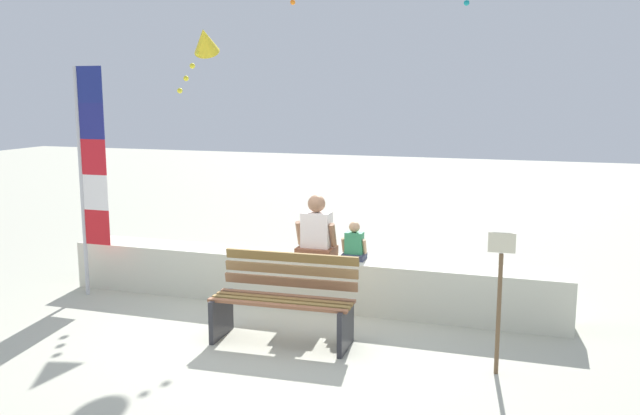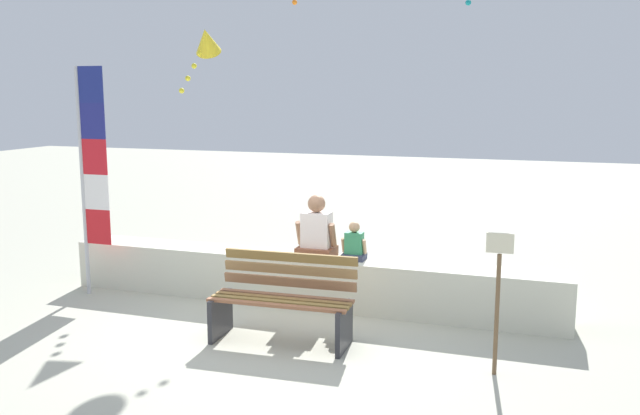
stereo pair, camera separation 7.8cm
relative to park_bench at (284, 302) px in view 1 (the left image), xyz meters
name	(u,v)px [view 1 (the left image)]	position (x,y,z in m)	size (l,w,h in m)	color
ground_plane	(278,328)	(-0.21, 0.32, -0.41)	(40.00, 40.00, 0.00)	#B1B09D
seawall_ledge	(305,280)	(-0.21, 1.23, -0.11)	(6.16, 0.52, 0.60)	beige
park_bench	(284,302)	(0.00, 0.00, 0.00)	(1.49, 0.67, 0.88)	#955C3D
person_adult	(317,233)	(-0.06, 1.23, 0.49)	(0.49, 0.36, 0.75)	brown
person_child	(354,245)	(0.41, 1.23, 0.37)	(0.30, 0.22, 0.46)	#2F354C
flag_banner	(89,167)	(-2.85, 0.73, 1.23)	(0.40, 0.05, 2.86)	#B7B7BC
kite_yellow	(204,42)	(-2.32, 2.84, 2.86)	(0.67, 0.59, 1.02)	yellow
sign_post	(500,292)	(2.16, -0.19, 0.37)	(0.24, 0.04, 1.32)	brown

